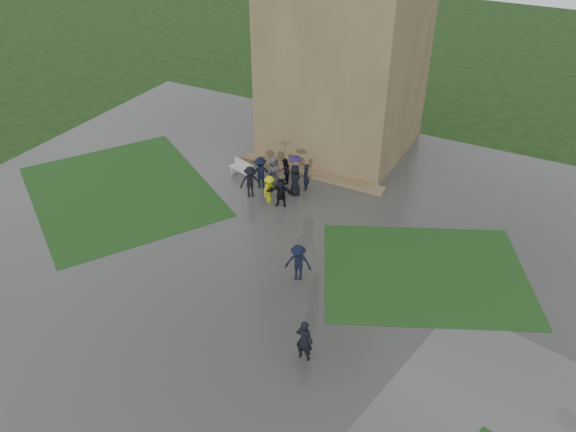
% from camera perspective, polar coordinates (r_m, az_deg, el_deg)
% --- Properties ---
extents(ground, '(120.00, 120.00, 0.00)m').
position_cam_1_polar(ground, '(25.36, -8.41, -6.33)').
color(ground, black).
extents(plaza, '(34.00, 34.00, 0.02)m').
position_cam_1_polar(plaza, '(26.60, -5.94, -3.89)').
color(plaza, '#343432').
rests_on(plaza, ground).
extents(lawn_inset_left, '(14.10, 13.46, 0.01)m').
position_cam_1_polar(lawn_inset_left, '(32.57, -16.62, 2.47)').
color(lawn_inset_left, '#153512').
rests_on(lawn_inset_left, plaza).
extents(lawn_inset_right, '(11.12, 10.15, 0.01)m').
position_cam_1_polar(lawn_inset_right, '(26.13, 13.72, -5.58)').
color(lawn_inset_right, '#153512').
rests_on(lawn_inset_right, plaza).
extents(tower_plinth, '(9.00, 0.80, 0.22)m').
position_cam_1_polar(tower_plinth, '(32.76, 2.27, 4.39)').
color(tower_plinth, brown).
rests_on(tower_plinth, plaza).
extents(bench, '(1.69, 0.94, 0.93)m').
position_cam_1_polar(bench, '(32.51, -4.66, 4.79)').
color(bench, '#ADADA8').
rests_on(bench, plaza).
extents(visitor_cluster, '(3.35, 3.19, 2.58)m').
position_cam_1_polar(visitor_cluster, '(30.41, -1.45, 4.11)').
color(visitor_cluster, black).
rests_on(visitor_cluster, plaza).
extents(pedestrian_mid, '(1.29, 0.92, 1.80)m').
position_cam_1_polar(pedestrian_mid, '(24.51, 1.05, -4.76)').
color(pedestrian_mid, black).
rests_on(pedestrian_mid, plaza).
extents(pedestrian_near, '(0.68, 0.46, 1.83)m').
position_cam_1_polar(pedestrian_near, '(21.09, 1.67, -12.51)').
color(pedestrian_near, black).
rests_on(pedestrian_near, plaza).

